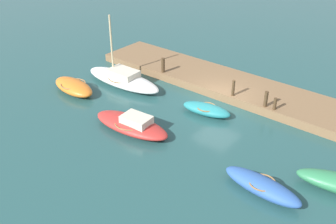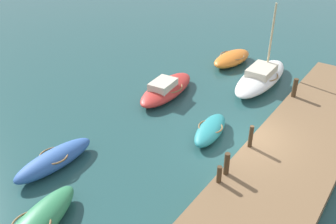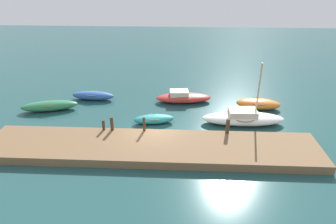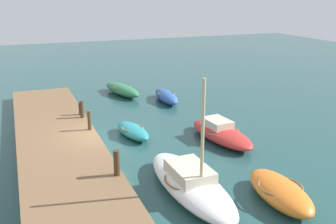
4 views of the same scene
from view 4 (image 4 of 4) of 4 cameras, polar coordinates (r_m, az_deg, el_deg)
name	(u,v)px [view 4 (image 4 of 4)]	position (r m, az deg, el deg)	size (l,w,h in m)	color
ground_plane	(104,142)	(20.14, -9.44, -4.40)	(84.00, 84.00, 0.00)	#234C4C
dock_platform	(59,143)	(19.75, -15.76, -4.45)	(20.97, 3.85, 0.54)	brown
sailboat_white	(190,182)	(14.93, 3.28, -10.24)	(6.08, 2.06, 4.65)	white
rowboat_green	(122,90)	(29.01, -6.76, 3.28)	(4.59, 2.25, 0.78)	#2D7A4C
motorboat_red	(221,133)	(20.19, 7.75, -3.01)	(4.85, 2.15, 1.03)	#B72D28
rowboat_orange	(280,191)	(14.99, 16.09, -11.13)	(3.70, 1.90, 0.78)	orange
rowboat_blue	(166,96)	(27.05, -0.26, 2.32)	(3.78, 1.36, 0.73)	#2D569E
dinghy_teal	(133,131)	(20.58, -5.19, -2.78)	(3.13, 1.58, 0.64)	teal
mooring_post_west	(80,109)	(22.95, -12.73, 0.49)	(0.19, 0.19, 0.72)	#47331E
mooring_post_mid_west	(82,109)	(22.37, -12.50, 0.39)	(0.22, 0.22, 0.96)	#47331E
mooring_post_mid_east	(89,120)	(20.29, -11.47, -1.19)	(0.18, 0.18, 1.03)	#47331E
mooring_post_east	(117,163)	(15.20, -7.52, -7.41)	(0.25, 0.25, 1.03)	#47331E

